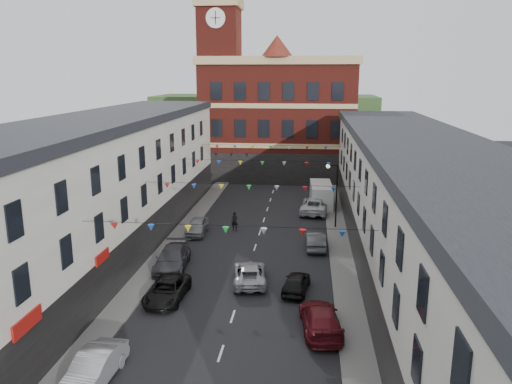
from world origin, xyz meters
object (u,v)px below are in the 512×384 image
at_px(car_left_b, 94,368).
at_px(car_left_c, 167,290).
at_px(car_right_c, 320,319).
at_px(moving_car, 250,274).
at_px(car_right_d, 296,283).
at_px(car_right_e, 315,240).
at_px(pedestrian, 235,221).
at_px(car_left_d, 172,259).
at_px(car_left_e, 197,226).
at_px(street_lamp, 334,187).
at_px(car_right_f, 315,205).
at_px(white_van, 321,195).

distance_m(car_left_b, car_left_c, 8.89).
bearing_deg(car_right_c, moving_car, -59.57).
bearing_deg(car_right_d, car_right_e, -90.85).
bearing_deg(moving_car, pedestrian, -84.27).
height_order(car_left_b, car_left_d, car_left_d).
relative_size(moving_car, pedestrian, 2.68).
bearing_deg(car_left_e, pedestrian, 21.33).
bearing_deg(street_lamp, car_right_d, -101.77).
xyz_separation_m(car_right_d, moving_car, (-3.20, 1.14, 0.01)).
relative_size(car_left_d, moving_car, 1.14).
relative_size(car_left_b, car_left_e, 1.08).
bearing_deg(car_left_d, moving_car, -21.97).
height_order(car_left_d, pedestrian, pedestrian).
relative_size(car_left_e, pedestrian, 2.37).
bearing_deg(car_left_c, car_right_d, 15.69).
distance_m(car_left_e, car_right_e, 10.74).
bearing_deg(car_right_d, car_left_e, -43.01).
xyz_separation_m(car_right_c, car_right_f, (-0.14, 24.29, 0.07)).
bearing_deg(car_left_e, car_right_f, 36.68).
bearing_deg(car_left_c, car_left_e, 96.04).
bearing_deg(white_van, car_left_c, -115.28).
height_order(car_right_d, car_right_e, car_right_e).
bearing_deg(white_van, car_left_e, -138.80).
height_order(car_right_f, moving_car, car_right_f).
bearing_deg(car_right_e, pedestrian, -30.89).
relative_size(car_right_f, pedestrian, 3.29).
bearing_deg(moving_car, car_left_c, 25.64).
distance_m(street_lamp, car_left_c, 19.85).
xyz_separation_m(car_left_b, car_right_c, (10.43, 5.90, -0.01)).
xyz_separation_m(moving_car, white_van, (5.20, 20.63, 0.60)).
distance_m(car_right_f, white_van, 2.59).
bearing_deg(car_left_b, car_left_d, 94.06).
xyz_separation_m(car_left_c, car_right_d, (8.03, 2.04, -0.00)).
xyz_separation_m(car_right_f, moving_car, (-4.54, -18.17, -0.15)).
bearing_deg(white_van, car_right_d, -97.68).
xyz_separation_m(moving_car, pedestrian, (-2.72, 11.36, 0.22)).
xyz_separation_m(car_right_e, car_right_f, (0.03, 10.75, 0.09)).
height_order(moving_car, pedestrian, pedestrian).
xyz_separation_m(car_right_e, white_van, (0.69, 13.21, 0.54)).
xyz_separation_m(white_van, pedestrian, (-7.92, -9.27, -0.38)).
xyz_separation_m(car_left_d, car_left_e, (0.00, 8.18, -0.07)).
height_order(car_right_d, moving_car, moving_car).
bearing_deg(moving_car, car_right_e, -129.05).
relative_size(car_left_d, car_right_e, 1.24).
height_order(car_right_e, pedestrian, pedestrian).
relative_size(car_left_c, white_van, 0.81).
height_order(street_lamp, car_right_d, street_lamp).
distance_m(car_right_c, car_right_f, 24.29).
relative_size(car_left_b, car_right_f, 0.78).
relative_size(car_left_e, car_right_d, 1.10).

